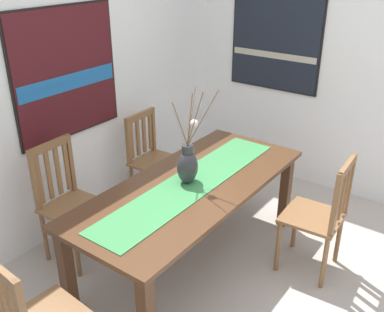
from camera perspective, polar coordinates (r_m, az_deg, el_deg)
name	(u,v)px	position (r m, az deg, el deg)	size (l,w,h in m)	color
ground_plane	(261,291)	(3.48, 8.90, -16.89)	(6.40, 6.40, 0.03)	#B2A89E
wall_back	(74,73)	(3.88, -14.96, 10.30)	(6.40, 0.12, 2.70)	white
wall_side	(367,62)	(4.45, 21.69, 11.24)	(0.12, 6.40, 2.70)	white
dining_table	(192,195)	(3.32, -0.05, -5.04)	(2.01, 0.87, 0.72)	#51331E
table_runner	(192,183)	(3.27, -0.05, -3.51)	(1.85, 0.36, 0.01)	#388447
centerpiece_vase	(188,164)	(3.21, -0.54, -1.03)	(0.27, 0.29, 0.75)	#333338
chair_0	(320,215)	(3.46, 16.22, -7.32)	(0.44, 0.44, 0.96)	brown
chair_1	(68,200)	(3.62, -15.71, -5.54)	(0.44, 0.44, 0.97)	brown
chair_3	(153,158)	(4.21, -5.09, -0.29)	(0.43, 0.43, 0.92)	brown
painting_on_back_wall	(66,73)	(3.74, -15.94, 10.25)	(1.02, 0.05, 1.05)	black
painting_on_side_wall	(277,29)	(4.65, 10.86, 15.81)	(0.05, 0.98, 1.23)	black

